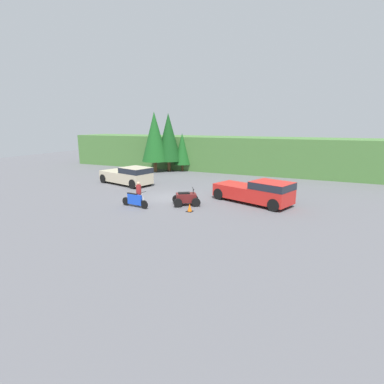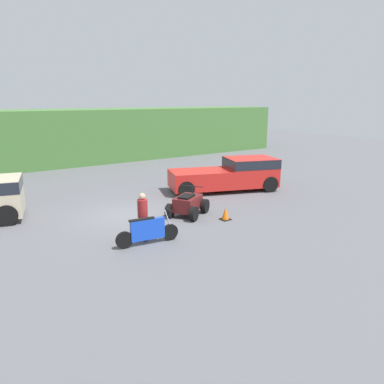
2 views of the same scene
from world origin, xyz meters
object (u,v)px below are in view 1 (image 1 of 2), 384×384
object	(u,v)px
rider_person	(139,193)
quad_atv	(186,198)
dirt_bike	(135,200)
traffic_cone	(190,208)
pickup_truck_second	(129,175)
pickup_truck_red	(258,191)

from	to	relation	value
rider_person	quad_atv	bearing A→B (deg)	18.02
dirt_bike	rider_person	bearing A→B (deg)	90.44
traffic_cone	quad_atv	bearing A→B (deg)	123.24
pickup_truck_second	rider_person	bearing A→B (deg)	-34.38
pickup_truck_red	quad_atv	size ratio (longest dim) A/B	2.69
pickup_truck_red	rider_person	world-z (taller)	pickup_truck_red
pickup_truck_second	dirt_bike	bearing A→B (deg)	-36.71
pickup_truck_red	traffic_cone	distance (m)	5.44
pickup_truck_red	rider_person	xyz separation A→B (m)	(-7.67, -4.00, -0.01)
rider_person	pickup_truck_red	bearing A→B (deg)	18.32
dirt_bike	quad_atv	xyz separation A→B (m)	(3.06, 1.99, -0.01)
pickup_truck_red	dirt_bike	xyz separation A→B (m)	(-7.73, -4.45, -0.47)
pickup_truck_red	rider_person	bearing A→B (deg)	-132.47
dirt_bike	rider_person	size ratio (longest dim) A/B	1.31
pickup_truck_second	traffic_cone	size ratio (longest dim) A/B	10.82
quad_atv	traffic_cone	xyz separation A→B (m)	(0.94, -1.43, -0.23)
pickup_truck_second	rider_person	size ratio (longest dim) A/B	3.40
dirt_bike	quad_atv	bearing A→B (deg)	40.51
quad_atv	pickup_truck_red	bearing A→B (deg)	-4.08
pickup_truck_red	quad_atv	xyz separation A→B (m)	(-4.67, -2.45, -0.48)
pickup_truck_red	pickup_truck_second	size ratio (longest dim) A/B	1.05
quad_atv	traffic_cone	world-z (taller)	quad_atv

